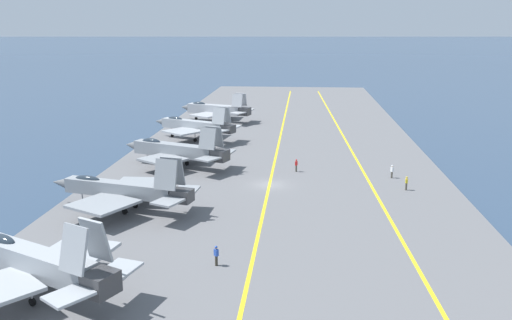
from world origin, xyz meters
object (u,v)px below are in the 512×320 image
(parked_jet_second, at_px, (123,189))
(parked_jet_fourth, at_px, (195,125))
(crew_red_vest, at_px, (296,165))
(crew_white_vest, at_px, (392,171))
(parked_jet_fifth, at_px, (216,109))
(crew_yellow_vest, at_px, (406,183))
(crew_blue_vest, at_px, (216,255))
(parked_jet_nearest, at_px, (36,262))
(parked_jet_third, at_px, (176,150))

(parked_jet_second, distance_m, parked_jet_fourth, 37.66)
(crew_red_vest, height_order, crew_white_vest, crew_white_vest)
(crew_red_vest, bearing_deg, parked_jet_second, 133.91)
(parked_jet_second, xyz_separation_m, crew_red_vest, (17.86, -18.55, -1.41))
(parked_jet_fifth, bearing_deg, parked_jet_second, 179.06)
(crew_red_vest, distance_m, crew_white_vest, 12.86)
(parked_jet_fifth, relative_size, crew_yellow_vest, 9.38)
(parked_jet_fifth, xyz_separation_m, crew_yellow_vest, (-46.72, -31.22, -1.55))
(parked_jet_fourth, distance_m, crew_yellow_vest, 41.91)
(parked_jet_fourth, relative_size, crew_red_vest, 9.35)
(crew_red_vest, bearing_deg, parked_jet_fifth, 24.18)
(parked_jet_second, bearing_deg, crew_white_vest, -63.21)
(crew_blue_vest, bearing_deg, crew_yellow_vest, -40.31)
(crew_white_vest, bearing_deg, parked_jet_second, 116.79)
(parked_jet_nearest, height_order, parked_jet_fifth, parked_jet_nearest)
(parked_jet_third, bearing_deg, parked_jet_fifth, 0.69)
(parked_jet_fourth, distance_m, crew_white_vest, 37.85)
(parked_jet_fourth, xyz_separation_m, parked_jet_fifth, (19.43, -0.54, -0.12))
(crew_red_vest, distance_m, crew_blue_vest, 31.48)
(crew_yellow_vest, xyz_separation_m, crew_white_vest, (5.41, 0.92, 0.03))
(parked_jet_third, distance_m, parked_jet_fifth, 38.06)
(crew_blue_vest, bearing_deg, crew_red_vest, -11.40)
(parked_jet_fourth, height_order, crew_white_vest, parked_jet_fourth)
(parked_jet_fourth, height_order, crew_red_vest, parked_jet_fourth)
(crew_blue_vest, height_order, crew_white_vest, crew_white_vest)
(parked_jet_fifth, height_order, crew_blue_vest, parked_jet_fifth)
(parked_jet_third, height_order, crew_yellow_vest, parked_jet_third)
(parked_jet_third, height_order, crew_blue_vest, parked_jet_third)
(parked_jet_fifth, xyz_separation_m, crew_blue_vest, (-70.09, -11.39, -1.53))
(parked_jet_nearest, distance_m, crew_blue_vest, 14.01)
(parked_jet_third, distance_m, crew_blue_vest, 33.88)
(parked_jet_second, relative_size, parked_jet_fourth, 1.04)
(parked_jet_nearest, xyz_separation_m, crew_blue_vest, (6.31, -12.40, -1.72))
(parked_jet_fourth, bearing_deg, crew_red_vest, -137.49)
(crew_yellow_vest, height_order, crew_blue_vest, crew_blue_vest)
(crew_yellow_vest, bearing_deg, crew_blue_vest, 139.69)
(parked_jet_second, height_order, parked_jet_third, parked_jet_second)
(parked_jet_third, bearing_deg, crew_blue_vest, -161.17)
(parked_jet_fifth, bearing_deg, parked_jet_nearest, 179.24)
(parked_jet_nearest, height_order, parked_jet_second, parked_jet_nearest)
(parked_jet_second, relative_size, parked_jet_third, 1.01)
(parked_jet_third, height_order, crew_white_vest, parked_jet_third)
(parked_jet_fifth, xyz_separation_m, crew_red_vest, (-39.23, -17.61, -1.53))
(crew_white_vest, bearing_deg, parked_jet_nearest, 138.26)
(crew_blue_vest, distance_m, crew_white_vest, 34.43)
(parked_jet_nearest, height_order, crew_blue_vest, parked_jet_nearest)
(parked_jet_fourth, height_order, crew_yellow_vest, parked_jet_fourth)
(parked_jet_nearest, xyz_separation_m, parked_jet_third, (38.35, -1.47, -0.27))
(crew_red_vest, bearing_deg, parked_jet_nearest, 153.39)
(crew_yellow_vest, bearing_deg, parked_jet_third, 74.26)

